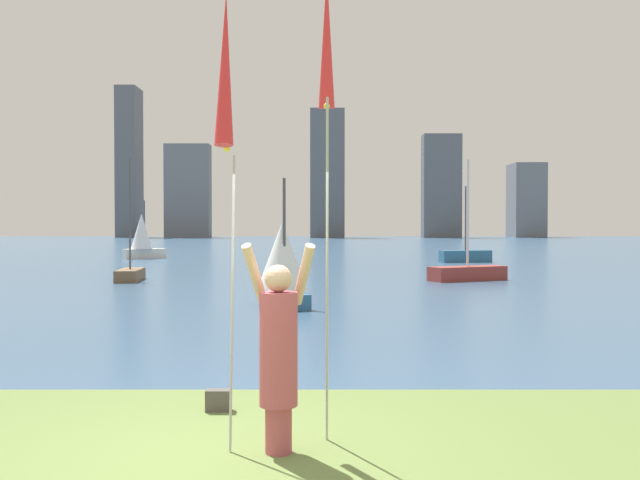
{
  "coord_description": "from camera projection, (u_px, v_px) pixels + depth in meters",
  "views": [
    {
      "loc": [
        0.84,
        -6.01,
        2.02
      ],
      "look_at": [
        0.79,
        7.99,
        1.72
      ],
      "focal_mm": 38.66,
      "sensor_mm": 36.0,
      "label": 1
    }
  ],
  "objects": [
    {
      "name": "kite_flag_left",
      "position": [
        228.0,
        78.0,
        5.83
      ],
      "size": [
        0.16,
        0.78,
        4.03
      ],
      "color": "#B2B2B7",
      "rests_on": "ground"
    },
    {
      "name": "sailboat_7",
      "position": [
        145.0,
        237.0,
        41.59
      ],
      "size": [
        2.48,
        2.09,
        3.54
      ],
      "color": "silver",
      "rests_on": "ground"
    },
    {
      "name": "sailboat_4",
      "position": [
        133.0,
        273.0,
        25.1
      ],
      "size": [
        1.0,
        2.39,
        4.47
      ],
      "color": "brown",
      "rests_on": "ground"
    },
    {
      "name": "ground",
      "position": [
        312.0,
        250.0,
        56.99
      ],
      "size": [
        120.0,
        138.0,
        0.12
      ],
      "color": "#5B7038"
    },
    {
      "name": "sailboat_2",
      "position": [
        468.0,
        256.0,
        37.54
      ],
      "size": [
        2.91,
        1.37,
        4.15
      ],
      "color": "#2D6084",
      "rests_on": "ground"
    },
    {
      "name": "person",
      "position": [
        281.0,
        350.0,
        6.1
      ],
      "size": [
        0.68,
        0.51,
        1.87
      ],
      "rotation": [
        0.0,
        0.0,
        -0.0
      ],
      "color": "#B24C59",
      "rests_on": "ground"
    },
    {
      "name": "skyline_tower_1",
      "position": [
        190.0,
        191.0,
        113.44
      ],
      "size": [
        7.35,
        3.18,
        15.33
      ],
      "color": "slate",
      "rests_on": "ground"
    },
    {
      "name": "sailboat_1",
      "position": [
        470.0,
        272.0,
        25.17
      ],
      "size": [
        3.06,
        2.07,
        4.43
      ],
      "color": "maroon",
      "rests_on": "ground"
    },
    {
      "name": "skyline_tower_4",
      "position": [
        529.0,
        201.0,
        115.27
      ],
      "size": [
        5.16,
        6.28,
        12.32
      ],
      "color": "slate",
      "rests_on": "ground"
    },
    {
      "name": "skyline_tower_3",
      "position": [
        444.0,
        186.0,
        112.1
      ],
      "size": [
        6.15,
        3.53,
        16.77
      ],
      "color": "#565B66",
      "rests_on": "ground"
    },
    {
      "name": "skyline_tower_2",
      "position": [
        330.0,
        174.0,
        111.56
      ],
      "size": [
        5.52,
        3.45,
        20.78
      ],
      "color": "#565B66",
      "rests_on": "ground"
    },
    {
      "name": "bag",
      "position": [
        221.0,
        400.0,
        7.49
      ],
      "size": [
        0.27,
        0.14,
        0.23
      ],
      "color": "#4C4742",
      "rests_on": "ground"
    },
    {
      "name": "sailboat_6",
      "position": [
        285.0,
        263.0,
        17.48
      ],
      "size": [
        1.63,
        2.65,
        3.21
      ],
      "color": "#2D6084",
      "rests_on": "ground"
    },
    {
      "name": "skyline_tower_0",
      "position": [
        132.0,
        163.0,
        116.63
      ],
      "size": [
        3.41,
        5.54,
        25.25
      ],
      "color": "#565B66",
      "rests_on": "ground"
    },
    {
      "name": "kite_flag_right",
      "position": [
        329.0,
        52.0,
        6.64
      ],
      "size": [
        0.16,
        0.79,
        4.47
      ],
      "color": "#B2B2B7",
      "rests_on": "ground"
    }
  ]
}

